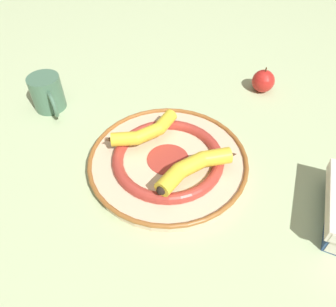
{
  "coord_description": "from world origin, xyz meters",
  "views": [
    {
      "loc": [
        0.54,
        -0.04,
        0.58
      ],
      "look_at": [
        0.02,
        -0.03,
        0.04
      ],
      "focal_mm": 35.0,
      "sensor_mm": 36.0,
      "label": 1
    }
  ],
  "objects_px": {
    "banana_a": "(145,132)",
    "coffee_mug": "(47,93)",
    "apple": "(263,81)",
    "decorative_bowl": "(168,160)",
    "banana_b": "(194,166)"
  },
  "relations": [
    {
      "from": "banana_a",
      "to": "coffee_mug",
      "type": "xyz_separation_m",
      "value": [
        -0.17,
        -0.27,
        -0.0
      ]
    },
    {
      "from": "apple",
      "to": "banana_a",
      "type": "bearing_deg",
      "value": -54.61
    },
    {
      "from": "decorative_bowl",
      "to": "banana_b",
      "type": "distance_m",
      "value": 0.09
    },
    {
      "from": "banana_b",
      "to": "apple",
      "type": "height_order",
      "value": "apple"
    },
    {
      "from": "decorative_bowl",
      "to": "coffee_mug",
      "type": "height_order",
      "value": "coffee_mug"
    },
    {
      "from": "coffee_mug",
      "to": "apple",
      "type": "xyz_separation_m",
      "value": [
        -0.07,
        0.61,
        -0.02
      ]
    },
    {
      "from": "banana_b",
      "to": "apple",
      "type": "xyz_separation_m",
      "value": [
        -0.35,
        0.23,
        -0.02
      ]
    },
    {
      "from": "banana_a",
      "to": "banana_b",
      "type": "distance_m",
      "value": 0.16
    },
    {
      "from": "coffee_mug",
      "to": "apple",
      "type": "height_order",
      "value": "coffee_mug"
    },
    {
      "from": "banana_b",
      "to": "decorative_bowl",
      "type": "bearing_deg",
      "value": -76.76
    },
    {
      "from": "banana_a",
      "to": "banana_b",
      "type": "height_order",
      "value": "banana_b"
    },
    {
      "from": "decorative_bowl",
      "to": "coffee_mug",
      "type": "xyz_separation_m",
      "value": [
        -0.23,
        -0.33,
        0.03
      ]
    },
    {
      "from": "decorative_bowl",
      "to": "coffee_mug",
      "type": "relative_size",
      "value": 2.85
    },
    {
      "from": "banana_a",
      "to": "banana_b",
      "type": "relative_size",
      "value": 0.93
    },
    {
      "from": "banana_b",
      "to": "coffee_mug",
      "type": "bearing_deg",
      "value": -68.52
    }
  ]
}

